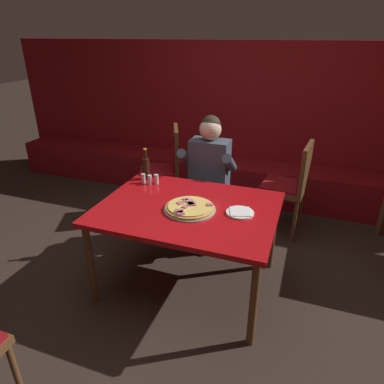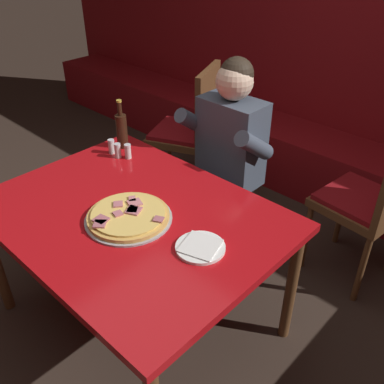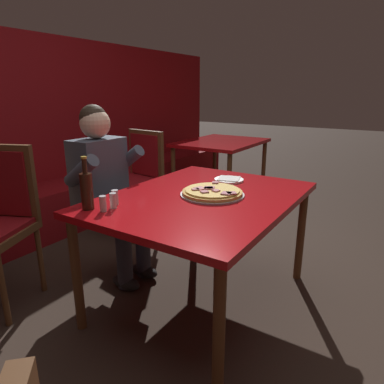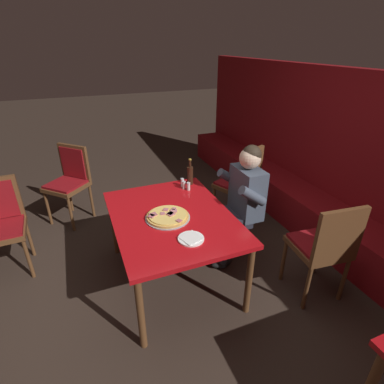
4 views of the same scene
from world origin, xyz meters
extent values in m
plane|color=#33261E|center=(0.00, 0.00, 0.00)|extent=(24.00, 24.00, 0.00)
cube|color=maroon|center=(0.00, 2.18, 0.95)|extent=(6.80, 0.16, 1.90)
cube|color=maroon|center=(0.00, 1.86, 0.23)|extent=(6.46, 0.48, 0.46)
cylinder|color=brown|center=(-0.63, -0.46, 0.35)|extent=(0.06, 0.06, 0.70)
cylinder|color=brown|center=(0.63, -0.46, 0.35)|extent=(0.06, 0.06, 0.70)
cylinder|color=brown|center=(-0.63, 0.46, 0.35)|extent=(0.06, 0.06, 0.70)
cylinder|color=brown|center=(0.63, 0.46, 0.35)|extent=(0.06, 0.06, 0.70)
cube|color=#B20F14|center=(0.00, 0.00, 0.72)|extent=(1.38, 1.04, 0.04)
cylinder|color=#9E9EA3|center=(0.03, -0.05, 0.75)|extent=(0.40, 0.40, 0.01)
cylinder|color=gold|center=(0.03, -0.05, 0.76)|extent=(0.37, 0.37, 0.02)
cylinder|color=#E5BC5B|center=(0.03, -0.05, 0.77)|extent=(0.34, 0.34, 0.01)
cube|color=#B76670|center=(-0.05, -0.04, 0.78)|extent=(0.06, 0.06, 0.01)
cube|color=#C6757A|center=(0.04, -0.02, 0.78)|extent=(0.07, 0.07, 0.01)
cube|color=#A85B66|center=(-0.01, -0.17, 0.78)|extent=(0.07, 0.07, 0.01)
cube|color=#A85B66|center=(0.17, 0.01, 0.78)|extent=(0.06, 0.06, 0.01)
cube|color=#A85B66|center=(0.01, -0.19, 0.78)|extent=(0.08, 0.08, 0.01)
cube|color=#B76670|center=(0.04, -0.02, 0.78)|extent=(0.08, 0.08, 0.01)
cube|color=#C6757A|center=(0.00, 0.02, 0.78)|extent=(0.08, 0.08, 0.01)
cube|color=#B76670|center=(0.01, -0.09, 0.78)|extent=(0.05, 0.05, 0.01)
cube|color=#C6757A|center=(-0.03, 0.03, 0.78)|extent=(0.06, 0.05, 0.01)
cylinder|color=white|center=(0.41, 0.03, 0.75)|extent=(0.21, 0.21, 0.01)
cube|color=white|center=(0.41, 0.03, 0.76)|extent=(0.19, 0.19, 0.01)
cylinder|color=black|center=(-0.56, 0.40, 0.84)|extent=(0.07, 0.07, 0.20)
cylinder|color=black|center=(-0.56, 0.40, 0.98)|extent=(0.03, 0.03, 0.08)
cylinder|color=#B29933|center=(-0.56, 0.40, 1.03)|extent=(0.03, 0.03, 0.01)
cylinder|color=silver|center=(-0.47, 0.29, 0.78)|extent=(0.04, 0.04, 0.07)
cylinder|color=#516B33|center=(-0.47, 0.29, 0.76)|extent=(0.03, 0.03, 0.04)
cylinder|color=silver|center=(-0.47, 0.29, 0.82)|extent=(0.04, 0.04, 0.01)
cylinder|color=silver|center=(-0.42, 0.33, 0.78)|extent=(0.04, 0.04, 0.07)
cylinder|color=#28231E|center=(-0.42, 0.33, 0.76)|extent=(0.03, 0.03, 0.04)
cylinder|color=silver|center=(-0.42, 0.33, 0.82)|extent=(0.04, 0.04, 0.01)
cylinder|color=silver|center=(-0.54, 0.30, 0.78)|extent=(0.04, 0.04, 0.07)
cylinder|color=silver|center=(-0.54, 0.30, 0.76)|extent=(0.03, 0.03, 0.04)
cylinder|color=silver|center=(-0.54, 0.30, 0.82)|extent=(0.04, 0.04, 0.01)
ellipsoid|color=black|center=(-0.18, 0.53, 0.04)|extent=(0.11, 0.24, 0.09)
ellipsoid|color=black|center=(0.02, 0.53, 0.04)|extent=(0.11, 0.24, 0.09)
cylinder|color=#282833|center=(-0.18, 0.53, 0.23)|extent=(0.11, 0.11, 0.43)
cylinder|color=#282833|center=(0.02, 0.53, 0.23)|extent=(0.11, 0.11, 0.43)
cube|color=#282833|center=(-0.08, 0.63, 0.51)|extent=(0.34, 0.40, 0.12)
cube|color=#424C5B|center=(-0.08, 0.83, 0.78)|extent=(0.38, 0.22, 0.52)
cylinder|color=#424C5B|center=(-0.30, 0.75, 0.86)|extent=(0.09, 0.30, 0.25)
cylinder|color=#424C5B|center=(0.14, 0.75, 0.86)|extent=(0.09, 0.30, 0.25)
sphere|color=beige|center=(-0.08, 0.83, 1.15)|extent=(0.21, 0.21, 0.21)
sphere|color=#2D2319|center=(-0.08, 0.84, 1.18)|extent=(0.19, 0.19, 0.19)
cylinder|color=brown|center=(-0.86, 0.85, 0.24)|extent=(0.04, 0.04, 0.48)
cylinder|color=brown|center=(-0.51, 1.00, 0.24)|extent=(0.04, 0.04, 0.48)
cube|color=brown|center=(-0.57, 1.18, 0.78)|extent=(0.21, 0.42, 0.51)
cube|color=maroon|center=(-0.60, 1.17, 0.78)|extent=(0.17, 0.34, 0.43)
cylinder|color=brown|center=(0.46, 1.37, 0.24)|extent=(0.04, 0.04, 0.47)
cylinder|color=brown|center=(0.42, 1.00, 0.24)|extent=(0.04, 0.04, 0.47)
cylinder|color=brown|center=(0.84, 1.33, 0.24)|extent=(0.04, 0.04, 0.47)
cylinder|color=brown|center=(0.79, 0.95, 0.24)|extent=(0.04, 0.04, 0.47)
cube|color=brown|center=(0.63, 1.16, 0.50)|extent=(0.48, 0.48, 0.05)
cube|color=maroon|center=(0.63, 1.16, 0.54)|extent=(0.45, 0.45, 0.03)
cube|color=brown|center=(0.82, 1.14, 0.76)|extent=(0.09, 0.44, 0.47)
cube|color=maroon|center=(0.80, 1.15, 0.76)|extent=(0.06, 0.36, 0.40)
cylinder|color=brown|center=(1.65, 0.64, 0.35)|extent=(0.06, 0.06, 0.70)
cylinder|color=brown|center=(2.72, 0.64, 0.35)|extent=(0.06, 0.06, 0.70)
cylinder|color=brown|center=(1.65, 1.42, 0.35)|extent=(0.06, 0.06, 0.70)
cylinder|color=brown|center=(2.72, 1.42, 0.35)|extent=(0.06, 0.06, 0.70)
cube|color=#B20F14|center=(2.19, 1.03, 0.72)|extent=(1.19, 0.90, 0.04)
camera|label=1|loc=(0.83, -2.22, 1.97)|focal=32.00mm
camera|label=2|loc=(1.32, -0.99, 1.91)|focal=40.00mm
camera|label=3|loc=(-1.74, -1.03, 1.36)|focal=32.00mm
camera|label=4|loc=(2.22, -0.69, 2.15)|focal=28.00mm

